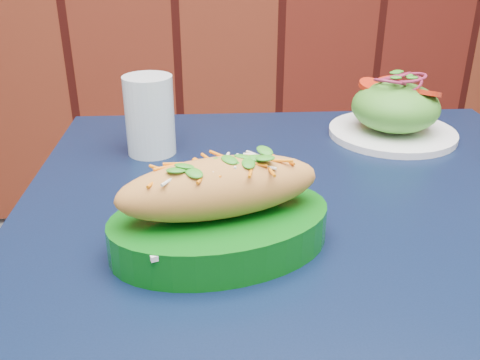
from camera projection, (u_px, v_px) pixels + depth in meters
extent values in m
cube|color=black|center=(315.00, 215.00, 0.72)|extent=(0.87, 0.87, 0.03)
cylinder|color=black|center=(125.00, 298.00, 1.16)|extent=(0.04, 0.04, 0.72)
cylinder|color=black|center=(423.00, 286.00, 1.19)|extent=(0.04, 0.04, 0.72)
cube|color=white|center=(220.00, 216.00, 0.60)|extent=(0.21, 0.16, 0.01)
ellipsoid|color=#E59648|center=(220.00, 187.00, 0.59)|extent=(0.24, 0.12, 0.07)
cylinder|color=white|center=(392.00, 133.00, 0.95)|extent=(0.22, 0.22, 0.01)
ellipsoid|color=#4C992D|center=(395.00, 107.00, 0.93)|extent=(0.15, 0.15, 0.08)
cylinder|color=red|center=(428.00, 90.00, 0.89)|extent=(0.04, 0.04, 0.01)
cylinder|color=red|center=(372.00, 82.00, 0.94)|extent=(0.04, 0.04, 0.01)
cylinder|color=red|center=(388.00, 80.00, 0.95)|extent=(0.04, 0.04, 0.01)
torus|color=maroon|center=(399.00, 81.00, 0.91)|extent=(0.06, 0.06, 0.01)
torus|color=maroon|center=(399.00, 78.00, 0.91)|extent=(0.06, 0.06, 0.01)
torus|color=maroon|center=(399.00, 76.00, 0.90)|extent=(0.06, 0.06, 0.01)
torus|color=maroon|center=(400.00, 74.00, 0.90)|extent=(0.06, 0.06, 0.01)
cylinder|color=silver|center=(150.00, 115.00, 0.85)|extent=(0.08, 0.08, 0.13)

